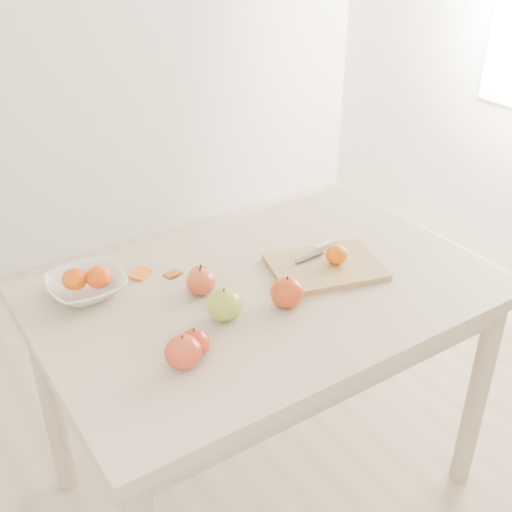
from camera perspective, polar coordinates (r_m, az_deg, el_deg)
ground at (r=2.22m, az=0.75°, el=-19.21°), size 3.50×3.50×0.00m
table at (r=1.77m, az=0.89°, el=-5.40°), size 1.20×0.80×0.75m
cutting_board at (r=1.79m, az=6.17°, el=-0.98°), size 0.35×0.29×0.02m
board_tangerine at (r=1.79m, az=7.18°, el=0.15°), size 0.06×0.06×0.05m
fruit_bowl at (r=1.73m, az=-14.82°, el=-2.60°), size 0.20×0.20×0.05m
bowl_tangerine_near at (r=1.72m, az=-15.82°, el=-1.99°), size 0.06×0.06×0.06m
bowl_tangerine_far at (r=1.71m, az=-13.83°, el=-1.82°), size 0.07×0.07×0.06m
orange_peel_a at (r=1.79m, az=-10.22°, el=-1.64°), size 0.07×0.07×0.01m
orange_peel_b at (r=1.78m, az=-7.41°, el=-1.62°), size 0.05×0.04×0.01m
paring_knife at (r=1.86m, az=5.96°, el=0.79°), size 0.17×0.05×0.01m
apple_green at (r=1.58m, az=-2.83°, el=-4.35°), size 0.09×0.09×0.08m
apple_red_e at (r=1.62m, az=2.78°, el=-3.24°), size 0.09×0.09×0.08m
apple_red_b at (r=1.68m, az=-4.95°, el=-2.31°), size 0.08×0.08×0.07m
apple_red_d at (r=1.44m, az=-6.49°, el=-8.47°), size 0.08×0.08×0.08m
apple_red_a at (r=1.70m, az=-4.88°, el=-1.92°), size 0.07×0.07×0.06m
apple_red_c at (r=1.47m, az=-5.49°, el=-7.68°), size 0.07×0.07×0.06m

